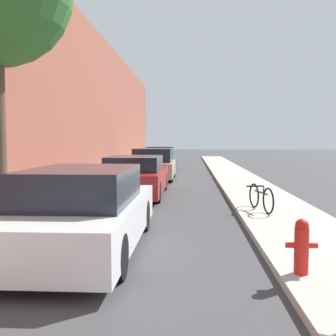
{
  "coord_description": "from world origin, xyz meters",
  "views": [
    {
      "loc": [
        0.79,
        1.21,
        1.8
      ],
      "look_at": [
        0.15,
        12.14,
        1.02
      ],
      "focal_mm": 42.1,
      "sensor_mm": 36.0,
      "label": 1
    }
  ],
  "objects": [
    {
      "name": "parked_car_red",
      "position": [
        -0.98,
        13.72,
        0.62
      ],
      "size": [
        1.81,
        4.62,
        1.28
      ],
      "color": "black",
      "rests_on": "ground"
    },
    {
      "name": "sidewalk_left",
      "position": [
        -2.9,
        16.0,
        0.06
      ],
      "size": [
        2.0,
        52.0,
        0.12
      ],
      "color": "#ADA89E",
      "rests_on": "ground"
    },
    {
      "name": "parked_car_teal",
      "position": [
        -0.99,
        24.46,
        0.66
      ],
      "size": [
        1.7,
        4.54,
        1.4
      ],
      "color": "black",
      "rests_on": "ground"
    },
    {
      "name": "bicycle",
      "position": [
        2.45,
        10.57,
        0.43
      ],
      "size": [
        0.47,
        1.45,
        0.6
      ],
      "rotation": [
        0.0,
        0.0,
        0.21
      ],
      "color": "black",
      "rests_on": "sidewalk_right"
    },
    {
      "name": "building_facade_left",
      "position": [
        -4.25,
        16.0,
        3.63
      ],
      "size": [
        0.7,
        52.0,
        7.26
      ],
      "color": "brown",
      "rests_on": "ground"
    },
    {
      "name": "fire_hydrant",
      "position": [
        2.18,
        6.13,
        0.48
      ],
      "size": [
        0.39,
        0.18,
        0.7
      ],
      "color": "red",
      "rests_on": "sidewalk_right"
    },
    {
      "name": "ground_plane",
      "position": [
        0.0,
        16.0,
        0.0
      ],
      "size": [
        120.0,
        120.0,
        0.0
      ],
      "primitive_type": "plane",
      "color": "#3D3D3F"
    },
    {
      "name": "parked_car_white",
      "position": [
        -0.93,
        7.45,
        0.64
      ],
      "size": [
        1.78,
        4.47,
        1.35
      ],
      "color": "black",
      "rests_on": "ground"
    },
    {
      "name": "sidewalk_right",
      "position": [
        2.9,
        16.0,
        0.06
      ],
      "size": [
        2.0,
        52.0,
        0.12
      ],
      "color": "#ADA89E",
      "rests_on": "ground"
    },
    {
      "name": "parked_car_champagne",
      "position": [
        -0.9,
        18.93,
        0.66
      ],
      "size": [
        1.87,
        3.92,
        1.42
      ],
      "color": "black",
      "rests_on": "ground"
    }
  ]
}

